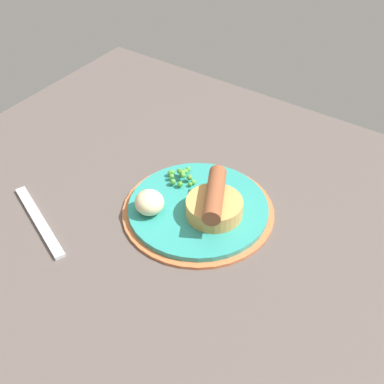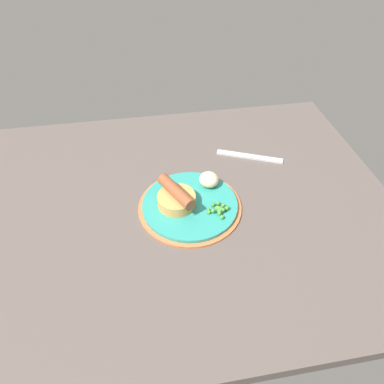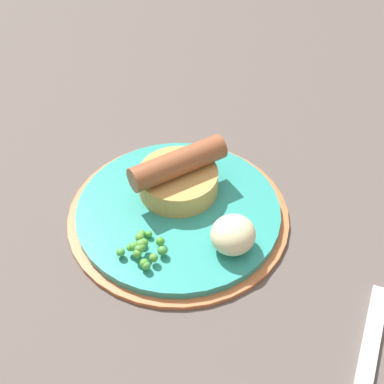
{
  "view_description": "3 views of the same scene",
  "coord_description": "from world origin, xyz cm",
  "views": [
    {
      "loc": [
        28.51,
        -50.06,
        61.14
      ],
      "look_at": [
        -7.43,
        2.35,
        6.25
      ],
      "focal_mm": 50.0,
      "sensor_mm": 36.0,
      "label": 1
    },
    {
      "loc": [
        2.86,
        56.69,
        61.16
      ],
      "look_at": [
        -6.71,
        0.25,
        6.25
      ],
      "focal_mm": 32.0,
      "sensor_mm": 36.0,
      "label": 2
    },
    {
      "loc": [
        -53.56,
        3.4,
        54.84
      ],
      "look_at": [
        -5.62,
        0.39,
        6.72
      ],
      "focal_mm": 60.0,
      "sensor_mm": 36.0,
      "label": 3
    }
  ],
  "objects": [
    {
      "name": "dinner_plate",
      "position": [
        -5.93,
        1.9,
        3.57
      ],
      "size": [
        24.16,
        24.16,
        1.4
      ],
      "color": "#CC6B3D",
      "rests_on": "dining_table"
    },
    {
      "name": "pea_pile",
      "position": [
        -12.01,
        5.71,
        5.36
      ],
      "size": [
        5.27,
        5.14,
        1.91
      ],
      "color": "green",
      "rests_on": "dinner_plate"
    },
    {
      "name": "fork",
      "position": [
        -25.16,
        -14.03,
        3.3
      ],
      "size": [
        17.15,
        8.63,
        0.6
      ],
      "primitive_type": "cube",
      "rotation": [
        0.0,
        0.0,
        -0.41
      ],
      "color": "silver",
      "rests_on": "dining_table"
    },
    {
      "name": "dining_table",
      "position": [
        0.0,
        0.0,
        1.5
      ],
      "size": [
        110.0,
        80.0,
        3.0
      ],
      "primitive_type": "cube",
      "color": "#564C47",
      "rests_on": "ground"
    },
    {
      "name": "potato_chunk_0",
      "position": [
        -11.46,
        -3.38,
        6.23
      ],
      "size": [
        6.47,
        6.41,
        3.66
      ],
      "primitive_type": "ellipsoid",
      "rotation": [
        0.0,
        0.0,
        0.99
      ],
      "color": "beige",
      "rests_on": "dinner_plate"
    },
    {
      "name": "sausage_pudding",
      "position": [
        -2.86,
        1.73,
        6.54
      ],
      "size": [
        8.79,
        11.01,
        5.44
      ],
      "rotation": [
        0.0,
        0.0,
        2.05
      ],
      "color": "tan",
      "rests_on": "dinner_plate"
    }
  ]
}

